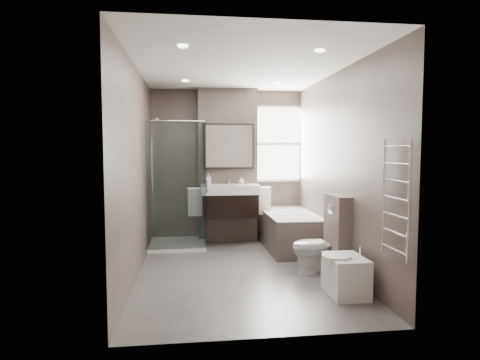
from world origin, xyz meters
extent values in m
cube|color=#54504D|center=(0.00, 0.00, -0.03)|extent=(2.65, 3.85, 0.05)
cube|color=silver|center=(0.00, 0.00, 2.62)|extent=(2.65, 3.85, 0.05)
cube|color=brown|center=(0.00, 1.92, 1.30)|extent=(2.65, 0.05, 2.60)
cube|color=brown|center=(0.00, -1.92, 1.30)|extent=(2.65, 0.05, 2.60)
cube|color=brown|center=(-1.32, 0.00, 1.30)|extent=(0.05, 3.85, 2.60)
cube|color=brown|center=(1.32, 0.00, 1.30)|extent=(0.05, 3.85, 2.60)
cube|color=#4F443F|center=(0.00, 1.77, 1.30)|extent=(1.00, 0.25, 2.60)
cube|color=black|center=(0.00, 1.42, 0.66)|extent=(0.90, 0.45, 0.38)
cube|color=white|center=(0.00, 1.42, 0.92)|extent=(0.95, 0.47, 0.15)
cylinder|color=silver|center=(0.00, 1.59, 1.06)|extent=(0.03, 0.03, 0.12)
cylinder|color=silver|center=(0.00, 1.53, 1.11)|extent=(0.02, 0.12, 0.02)
cube|color=black|center=(0.00, 1.62, 1.63)|extent=(0.86, 0.06, 0.76)
cube|color=white|center=(0.00, 1.58, 1.63)|extent=(0.80, 0.02, 0.70)
cube|color=silver|center=(-0.56, 1.40, 0.72)|extent=(0.24, 0.06, 0.44)
cube|color=silver|center=(0.56, 1.40, 0.72)|extent=(0.24, 0.06, 0.44)
cube|color=white|center=(-0.85, 1.45, 0.03)|extent=(0.90, 0.90, 0.06)
cube|color=white|center=(-0.85, 1.01, 1.03)|extent=(0.88, 0.01, 1.94)
cube|color=white|center=(-0.41, 1.45, 1.03)|extent=(0.01, 0.88, 1.94)
cylinder|color=silver|center=(-1.25, 1.45, 1.25)|extent=(0.02, 0.02, 1.00)
cube|color=#4F443F|center=(0.93, 1.10, 0.28)|extent=(0.75, 1.60, 0.55)
cube|color=white|center=(0.93, 1.10, 0.56)|extent=(0.75, 1.60, 0.03)
cube|color=white|center=(0.93, 1.10, 0.49)|extent=(0.61, 1.42, 0.12)
cube|color=white|center=(0.90, 1.88, 1.67)|extent=(0.98, 0.04, 1.33)
cube|color=white|center=(0.90, 1.85, 1.67)|extent=(0.90, 0.01, 1.25)
cube|color=white|center=(0.90, 1.85, 1.68)|extent=(0.90, 0.01, 0.05)
imported|color=white|center=(0.97, -0.21, 0.34)|extent=(0.69, 0.44, 0.68)
cube|color=#4F443F|center=(1.21, -0.25, 0.50)|extent=(0.18, 0.55, 1.00)
cube|color=silver|center=(1.11, -0.25, 0.82)|extent=(0.01, 0.16, 0.11)
cube|color=white|center=(1.02, -1.02, 0.21)|extent=(0.38, 0.52, 0.42)
cylinder|color=white|center=(0.92, -1.02, 0.41)|extent=(0.31, 0.31, 0.05)
cylinder|color=silver|center=(1.18, -1.02, 0.49)|extent=(0.02, 0.02, 0.10)
cylinder|color=silver|center=(1.25, -1.83, 1.12)|extent=(0.03, 0.03, 1.10)
cylinder|color=silver|center=(1.25, -1.37, 1.12)|extent=(0.03, 0.03, 1.10)
cube|color=silver|center=(1.25, -1.60, 1.12)|extent=(0.02, 0.46, 1.00)
imported|color=white|center=(-0.35, 1.42, 1.09)|extent=(0.08, 0.08, 0.18)
imported|color=white|center=(0.21, 1.53, 1.06)|extent=(0.09, 0.09, 0.12)
camera|label=1|loc=(-0.64, -5.08, 1.57)|focal=30.00mm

